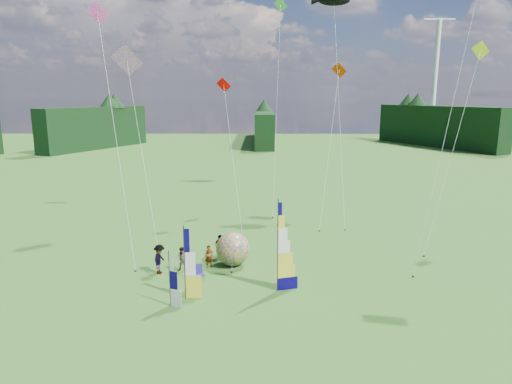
{
  "coord_description": "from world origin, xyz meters",
  "views": [
    {
      "loc": [
        -0.71,
        -21.94,
        11.05
      ],
      "look_at": [
        -1.0,
        4.0,
        5.5
      ],
      "focal_mm": 32.0,
      "sensor_mm": 36.0,
      "label": 1
    }
  ],
  "objects_px": {
    "side_banner_left": "(185,264)",
    "spectator_d": "(220,246)",
    "side_banner_far": "(170,280)",
    "feather_banner_main": "(278,248)",
    "spectator_c": "(160,259)",
    "bol_inflatable": "(233,249)",
    "camp_chair": "(199,274)",
    "kite_whale": "(339,96)",
    "spectator_a": "(209,257)",
    "spectator_b": "(183,260)"
  },
  "relations": [
    {
      "from": "side_banner_far",
      "to": "side_banner_left",
      "type": "bearing_deg",
      "value": 78.46
    },
    {
      "from": "spectator_c",
      "to": "kite_whale",
      "type": "xyz_separation_m",
      "value": [
        13.44,
        15.27,
        10.0
      ]
    },
    {
      "from": "kite_whale",
      "to": "feather_banner_main",
      "type": "bearing_deg",
      "value": -106.1
    },
    {
      "from": "side_banner_far",
      "to": "spectator_a",
      "type": "relative_size",
      "value": 2.0
    },
    {
      "from": "side_banner_far",
      "to": "spectator_a",
      "type": "height_order",
      "value": "side_banner_far"
    },
    {
      "from": "spectator_d",
      "to": "side_banner_far",
      "type": "bearing_deg",
      "value": 114.24
    },
    {
      "from": "bol_inflatable",
      "to": "kite_whale",
      "type": "distance_m",
      "value": 19.13
    },
    {
      "from": "feather_banner_main",
      "to": "camp_chair",
      "type": "xyz_separation_m",
      "value": [
        -4.65,
        1.19,
        -2.08
      ]
    },
    {
      "from": "bol_inflatable",
      "to": "spectator_d",
      "type": "relative_size",
      "value": 1.34
    },
    {
      "from": "spectator_a",
      "to": "spectator_c",
      "type": "relative_size",
      "value": 0.8
    },
    {
      "from": "bol_inflatable",
      "to": "feather_banner_main",
      "type": "bearing_deg",
      "value": -55.19
    },
    {
      "from": "spectator_a",
      "to": "kite_whale",
      "type": "height_order",
      "value": "kite_whale"
    },
    {
      "from": "spectator_d",
      "to": "spectator_b",
      "type": "bearing_deg",
      "value": 88.75
    },
    {
      "from": "feather_banner_main",
      "to": "bol_inflatable",
      "type": "bearing_deg",
      "value": 107.95
    },
    {
      "from": "spectator_c",
      "to": "spectator_d",
      "type": "xyz_separation_m",
      "value": [
        3.55,
        2.83,
        -0.11
      ]
    },
    {
      "from": "spectator_a",
      "to": "spectator_b",
      "type": "xyz_separation_m",
      "value": [
        -1.61,
        -0.72,
        0.06
      ]
    },
    {
      "from": "side_banner_far",
      "to": "kite_whale",
      "type": "xyz_separation_m",
      "value": [
        11.89,
        19.81,
        9.44
      ]
    },
    {
      "from": "spectator_b",
      "to": "camp_chair",
      "type": "relative_size",
      "value": 1.52
    },
    {
      "from": "bol_inflatable",
      "to": "spectator_a",
      "type": "xyz_separation_m",
      "value": [
        -1.51,
        -0.47,
        -0.37
      ]
    },
    {
      "from": "spectator_a",
      "to": "spectator_c",
      "type": "xyz_separation_m",
      "value": [
        -3.0,
        -1.03,
        0.19
      ]
    },
    {
      "from": "side_banner_far",
      "to": "spectator_d",
      "type": "xyz_separation_m",
      "value": [
        2.0,
        7.36,
        -0.67
      ]
    },
    {
      "from": "side_banner_far",
      "to": "bol_inflatable",
      "type": "distance_m",
      "value": 6.73
    },
    {
      "from": "side_banner_far",
      "to": "spectator_c",
      "type": "bearing_deg",
      "value": 132.42
    },
    {
      "from": "spectator_b",
      "to": "bol_inflatable",
      "type": "bearing_deg",
      "value": 32.97
    },
    {
      "from": "spectator_b",
      "to": "kite_whale",
      "type": "xyz_separation_m",
      "value": [
        12.05,
        14.96,
        10.13
      ]
    },
    {
      "from": "feather_banner_main",
      "to": "spectator_a",
      "type": "bearing_deg",
      "value": 123.64
    },
    {
      "from": "bol_inflatable",
      "to": "spectator_d",
      "type": "height_order",
      "value": "bol_inflatable"
    },
    {
      "from": "spectator_a",
      "to": "camp_chair",
      "type": "relative_size",
      "value": 1.41
    },
    {
      "from": "side_banner_far",
      "to": "bol_inflatable",
      "type": "height_order",
      "value": "side_banner_far"
    },
    {
      "from": "feather_banner_main",
      "to": "kite_whale",
      "type": "bearing_deg",
      "value": 54.13
    },
    {
      "from": "spectator_d",
      "to": "camp_chair",
      "type": "xyz_separation_m",
      "value": [
        -0.89,
        -4.16,
        -0.3
      ]
    },
    {
      "from": "side_banner_far",
      "to": "kite_whale",
      "type": "relative_size",
      "value": 0.14
    },
    {
      "from": "feather_banner_main",
      "to": "side_banner_left",
      "type": "distance_m",
      "value": 5.25
    },
    {
      "from": "spectator_d",
      "to": "bol_inflatable",
      "type": "bearing_deg",
      "value": 165.31
    },
    {
      "from": "spectator_b",
      "to": "kite_whale",
      "type": "relative_size",
      "value": 0.07
    },
    {
      "from": "side_banner_left",
      "to": "spectator_d",
      "type": "relative_size",
      "value": 2.42
    },
    {
      "from": "spectator_c",
      "to": "camp_chair",
      "type": "bearing_deg",
      "value": -108.61
    },
    {
      "from": "side_banner_far",
      "to": "bol_inflatable",
      "type": "xyz_separation_m",
      "value": [
        2.96,
        6.04,
        -0.39
      ]
    },
    {
      "from": "spectator_c",
      "to": "camp_chair",
      "type": "distance_m",
      "value": 3.0
    },
    {
      "from": "side_banner_left",
      "to": "bol_inflatable",
      "type": "xyz_separation_m",
      "value": [
        2.3,
        5.11,
        -0.9
      ]
    },
    {
      "from": "spectator_b",
      "to": "kite_whale",
      "type": "bearing_deg",
      "value": 63.22
    },
    {
      "from": "spectator_b",
      "to": "spectator_c",
      "type": "bearing_deg",
      "value": -155.34
    },
    {
      "from": "bol_inflatable",
      "to": "spectator_c",
      "type": "bearing_deg",
      "value": -161.59
    },
    {
      "from": "bol_inflatable",
      "to": "camp_chair",
      "type": "distance_m",
      "value": 3.44
    },
    {
      "from": "feather_banner_main",
      "to": "spectator_d",
      "type": "bearing_deg",
      "value": 108.23
    },
    {
      "from": "spectator_a",
      "to": "spectator_b",
      "type": "height_order",
      "value": "spectator_b"
    },
    {
      "from": "spectator_c",
      "to": "camp_chair",
      "type": "relative_size",
      "value": 1.78
    },
    {
      "from": "side_banner_left",
      "to": "bol_inflatable",
      "type": "bearing_deg",
      "value": 62.33
    },
    {
      "from": "feather_banner_main",
      "to": "side_banner_left",
      "type": "relative_size",
      "value": 1.3
    },
    {
      "from": "feather_banner_main",
      "to": "spectator_c",
      "type": "bearing_deg",
      "value": 144.09
    }
  ]
}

